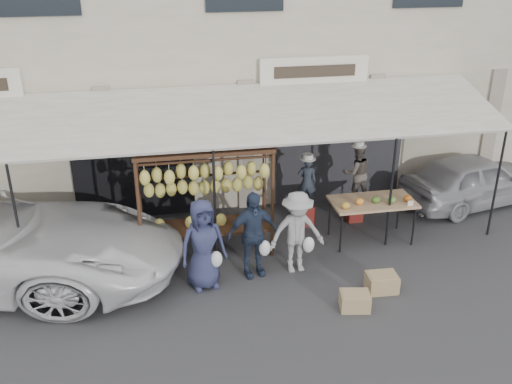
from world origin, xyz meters
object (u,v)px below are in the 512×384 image
(crate_far, at_px, (131,290))
(crate_near_a, at_px, (355,301))
(customer_mid, at_px, (252,234))
(vendor_right, at_px, (357,173))
(customer_right, at_px, (297,232))
(produce_table, at_px, (373,203))
(vendor_left, at_px, (307,182))
(banana_rack, at_px, (205,180))
(customer_left, at_px, (203,244))
(crate_near_b, at_px, (382,282))
(sedan, at_px, (475,179))

(crate_far, bearing_deg, crate_near_a, -16.18)
(customer_mid, distance_m, crate_near_a, 2.17)
(crate_far, bearing_deg, vendor_right, 23.48)
(customer_right, relative_size, crate_far, 3.61)
(vendor_right, bearing_deg, produce_table, 89.14)
(customer_mid, bearing_deg, customer_right, -12.66)
(vendor_left, xyz_separation_m, customer_mid, (-1.52, -1.78, -0.18))
(banana_rack, bearing_deg, customer_mid, -51.67)
(banana_rack, xyz_separation_m, customer_left, (-0.18, -1.17, -0.72))
(customer_mid, xyz_separation_m, crate_near_a, (1.50, -1.41, -0.69))
(banana_rack, distance_m, vendor_right, 3.50)
(customer_right, xyz_separation_m, crate_far, (-3.05, -0.30, -0.67))
(crate_near_b, xyz_separation_m, crate_far, (-4.38, 0.65, -0.03))
(produce_table, relative_size, customer_left, 1.01)
(vendor_left, bearing_deg, sedan, -158.63)
(sedan, bearing_deg, crate_near_a, 117.43)
(customer_left, bearing_deg, crate_near_a, -38.34)
(banana_rack, height_order, customer_mid, banana_rack)
(vendor_right, relative_size, customer_left, 0.77)
(banana_rack, height_order, customer_right, banana_rack)
(vendor_left, bearing_deg, produce_table, 156.24)
(vendor_left, bearing_deg, crate_near_a, 107.16)
(crate_near_a, bearing_deg, vendor_right, 70.64)
(vendor_right, relative_size, customer_right, 0.81)
(crate_near_a, relative_size, crate_near_b, 0.93)
(vendor_left, height_order, crate_far, vendor_left)
(vendor_left, bearing_deg, crate_near_b, 120.55)
(crate_near_a, distance_m, sedan, 5.45)
(customer_left, height_order, customer_right, customer_left)
(customer_right, bearing_deg, vendor_right, 42.99)
(vendor_right, relative_size, crate_far, 2.93)
(crate_far, bearing_deg, banana_rack, 40.72)
(customer_left, bearing_deg, produce_table, 3.70)
(banana_rack, relative_size, customer_right, 1.61)
(vendor_left, relative_size, customer_mid, 0.66)
(customer_mid, height_order, crate_near_b, customer_mid)
(produce_table, relative_size, customer_right, 1.06)
(vendor_right, xyz_separation_m, sedan, (3.05, 0.29, -0.52))
(vendor_right, xyz_separation_m, customer_right, (-1.79, -1.81, -0.33))
(customer_left, distance_m, customer_right, 1.77)
(customer_mid, relative_size, crate_near_a, 3.39)
(vendor_left, distance_m, sedan, 4.18)
(vendor_left, distance_m, customer_mid, 2.35)
(vendor_left, distance_m, crate_far, 4.38)
(banana_rack, xyz_separation_m, sedan, (6.42, 1.12, -0.95))
(crate_near_a, bearing_deg, crate_near_b, 33.16)
(crate_far, height_order, sedan, sedan)
(vendor_right, relative_size, crate_near_b, 2.46)
(vendor_right, bearing_deg, crate_near_b, 78.54)
(vendor_right, bearing_deg, crate_near_a, 68.67)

